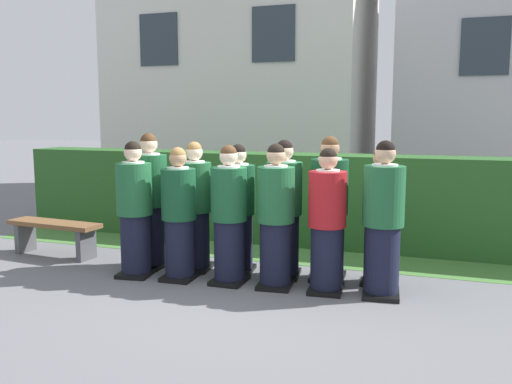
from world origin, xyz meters
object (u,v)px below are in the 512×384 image
at_px(student_front_row_5, 383,223).
at_px(student_rear_row_3, 284,212).
at_px(student_front_row_1, 179,217).
at_px(student_rear_row_4, 329,212).
at_px(student_rear_row_2, 238,212).
at_px(wooden_bench, 54,231).
at_px(student_rear_row_0, 150,204).
at_px(student_rear_row_1, 195,209).
at_px(student_front_row_2, 229,218).
at_px(student_front_row_0, 135,212).
at_px(student_rear_row_5, 380,220).
at_px(student_front_row_3, 276,220).
at_px(student_in_red_blazer, 327,224).

distance_m(student_front_row_5, student_rear_row_3, 1.26).
height_order(student_front_row_1, student_rear_row_4, student_rear_row_4).
xyz_separation_m(student_rear_row_2, wooden_bench, (-2.69, -0.11, -0.41)).
distance_m(student_rear_row_0, student_rear_row_1, 0.61).
bearing_deg(wooden_bench, student_front_row_2, -7.20).
xyz_separation_m(student_rear_row_0, student_rear_row_2, (1.16, 0.12, -0.06)).
height_order(student_front_row_0, student_front_row_2, student_front_row_0).
relative_size(student_rear_row_4, student_rear_row_5, 1.08).
bearing_deg(student_rear_row_3, student_rear_row_5, 4.65).
bearing_deg(student_rear_row_0, student_rear_row_1, 4.16).
xyz_separation_m(student_front_row_2, student_rear_row_3, (0.53, 0.45, 0.02)).
xyz_separation_m(student_front_row_0, student_rear_row_5, (2.84, 0.64, -0.03)).
height_order(student_rear_row_0, student_rear_row_3, student_rear_row_0).
height_order(student_front_row_0, student_rear_row_4, student_rear_row_4).
distance_m(student_front_row_3, student_front_row_5, 1.18).
distance_m(student_in_red_blazer, wooden_bench, 3.91).
bearing_deg(student_rear_row_4, wooden_bench, -177.46).
relative_size(student_front_row_2, student_rear_row_1, 0.99).
bearing_deg(student_rear_row_4, student_front_row_3, -136.05).
distance_m(student_in_red_blazer, student_rear_row_5, 0.72).
bearing_deg(student_rear_row_0, student_front_row_2, -15.13).
bearing_deg(student_front_row_3, student_front_row_2, -176.94).
height_order(student_rear_row_2, wooden_bench, student_rear_row_2).
xyz_separation_m(student_front_row_1, wooden_bench, (-2.13, 0.40, -0.40)).
relative_size(student_rear_row_3, student_rear_row_4, 0.97).
xyz_separation_m(student_front_row_3, student_rear_row_3, (-0.03, 0.42, 0.01)).
bearing_deg(student_front_row_3, student_rear_row_3, 93.46).
bearing_deg(student_front_row_3, student_front_row_1, -175.76).
bearing_deg(student_rear_row_3, student_front_row_1, -155.97).
bearing_deg(student_rear_row_2, student_front_row_2, -82.64).
relative_size(student_front_row_5, student_rear_row_1, 1.04).
bearing_deg(student_front_row_2, student_front_row_1, -174.70).
relative_size(student_rear_row_1, student_rear_row_3, 0.98).
height_order(student_front_row_1, student_front_row_3, student_front_row_3).
xyz_separation_m(student_front_row_2, student_front_row_5, (1.73, 0.09, 0.04)).
xyz_separation_m(student_front_row_2, student_rear_row_1, (-0.61, 0.37, 0.01)).
bearing_deg(student_front_row_3, student_in_red_blazer, 1.42).
height_order(student_front_row_1, student_rear_row_2, student_rear_row_2).
relative_size(student_front_row_3, student_front_row_5, 0.97).
xyz_separation_m(student_front_row_3, student_rear_row_0, (-1.77, 0.30, 0.04)).
bearing_deg(student_in_red_blazer, student_front_row_0, -176.54).
height_order(student_in_red_blazer, student_rear_row_0, student_rear_row_0).
height_order(student_front_row_0, student_rear_row_1, student_front_row_0).
distance_m(student_front_row_0, wooden_bench, 1.68).
bearing_deg(student_in_red_blazer, wooden_bench, 175.54).
bearing_deg(student_rear_row_5, wooden_bench, -177.45).
xyz_separation_m(student_front_row_1, student_rear_row_4, (1.67, 0.57, 0.06)).
height_order(student_front_row_0, student_rear_row_2, student_front_row_0).
xyz_separation_m(student_front_row_2, student_rear_row_4, (1.06, 0.52, 0.05)).
bearing_deg(student_front_row_1, student_front_row_3, 4.24).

